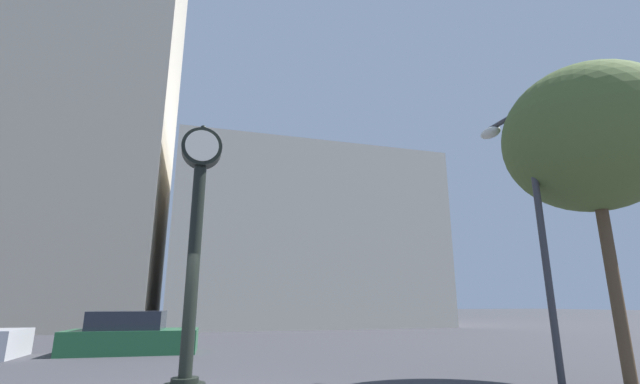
# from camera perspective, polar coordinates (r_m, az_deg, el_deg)

# --- Properties ---
(building_tall_tower) EXTENTS (15.99, 12.00, 34.09)m
(building_tall_tower) POSITION_cam_1_polar(r_m,az_deg,el_deg) (36.57, -31.78, 12.81)
(building_tall_tower) COLOR #BCB29E
(building_tall_tower) RESTS_ON ground_plane
(building_storefront_row) EXTENTS (18.32, 12.00, 12.07)m
(building_storefront_row) POSITION_cam_1_polar(r_m,az_deg,el_deg) (32.70, -2.49, -6.71)
(building_storefront_row) COLOR beige
(building_storefront_row) RESTS_ON ground_plane
(street_clock) EXTENTS (0.82, 0.76, 5.24)m
(street_clock) POSITION_cam_1_polar(r_m,az_deg,el_deg) (8.98, -16.21, -4.73)
(street_clock) COLOR black
(street_clock) RESTS_ON ground_plane
(car_green) EXTENTS (4.08, 2.07, 1.30)m
(car_green) POSITION_cam_1_polar(r_m,az_deg,el_deg) (15.71, -23.87, -17.10)
(car_green) COLOR #236038
(car_green) RESTS_ON ground_plane
(street_lamp_right) EXTENTS (0.36, 1.57, 5.79)m
(street_lamp_right) POSITION_cam_1_polar(r_m,az_deg,el_deg) (10.28, 25.37, 0.06)
(street_lamp_right) COLOR #38383D
(street_lamp_right) RESTS_ON ground_plane
(bare_tree) EXTENTS (3.58, 3.58, 6.65)m
(bare_tree) POSITION_cam_1_polar(r_m,az_deg,el_deg) (11.10, 32.29, 6.01)
(bare_tree) COLOR brown
(bare_tree) RESTS_ON ground_plane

